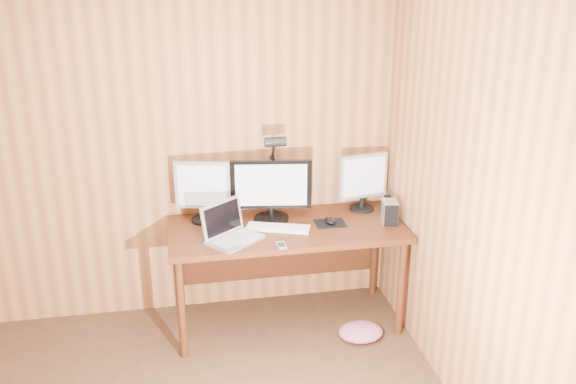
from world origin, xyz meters
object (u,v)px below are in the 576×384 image
object	(u,v)px
monitor_left	(203,190)
phone	(281,245)
monitor_right	(363,181)
keyboard	(278,228)
desk	(285,238)
speaker	(387,204)
monitor_center	(271,189)
hard_drive	(390,212)
desk_lamp	(274,163)
mouse	(330,220)
laptop	(230,231)

from	to	relation	value
monitor_left	phone	size ratio (longest dim) A/B	4.17
monitor_right	keyboard	bearing A→B (deg)	-171.52
desk	keyboard	world-z (taller)	keyboard
monitor_right	speaker	distance (m)	0.24
monitor_center	keyboard	xyz separation A→B (m)	(0.02, -0.17, -0.22)
monitor_right	phone	xyz separation A→B (m)	(-0.69, -0.51, -0.22)
speaker	phone	bearing A→B (deg)	-153.94
hard_drive	speaker	bearing A→B (deg)	87.05
hard_drive	keyboard	bearing A→B (deg)	-171.95
monitor_left	phone	xyz separation A→B (m)	(0.46, -0.50, -0.22)
monitor_left	desk_lamp	size ratio (longest dim) A/B	0.68
desk_lamp	keyboard	bearing A→B (deg)	-75.02
monitor_left	mouse	bearing A→B (deg)	0.29
laptop	hard_drive	xyz separation A→B (m)	(1.11, 0.07, 0.02)
keyboard	mouse	size ratio (longest dim) A/B	3.88
laptop	keyboard	size ratio (longest dim) A/B	0.95
hard_drive	desk_lamp	bearing A→B (deg)	170.44
keyboard	hard_drive	bearing A→B (deg)	16.69
mouse	desk_lamp	bearing A→B (deg)	160.73
desk	laptop	bearing A→B (deg)	-153.08
monitor_center	hard_drive	bearing A→B (deg)	-6.05
keyboard	monitor_right	bearing A→B (deg)	38.91
mouse	speaker	distance (m)	0.46
mouse	desk_lamp	size ratio (longest dim) A/B	0.18
monitor_right	laptop	size ratio (longest dim) A/B	0.99
keyboard	desk_lamp	bearing A→B (deg)	105.72
laptop	speaker	distance (m)	1.18
phone	monitor_center	bearing A→B (deg)	85.69
monitor_left	phone	bearing A→B (deg)	-33.93
hard_drive	monitor_right	bearing A→B (deg)	123.58
monitor_left	desk_lamp	world-z (taller)	desk_lamp
monitor_left	speaker	bearing A→B (deg)	9.83
monitor_right	desk_lamp	size ratio (longest dim) A/B	0.66
laptop	desk_lamp	distance (m)	0.59
desk_lamp	hard_drive	bearing A→B (deg)	-1.66
desk	monitor_right	bearing A→B (deg)	12.61
mouse	speaker	bearing A→B (deg)	26.59
monitor_center	mouse	xyz separation A→B (m)	(0.39, -0.14, -0.20)
hard_drive	monitor_center	bearing A→B (deg)	176.14
desk	monitor_center	bearing A→B (deg)	140.73
laptop	mouse	xyz separation A→B (m)	(0.71, 0.13, -0.04)
monitor_right	monitor_center	bearing A→B (deg)	174.36
desk	desk_lamp	xyz separation A→B (m)	(-0.05, 0.14, 0.51)
mouse	hard_drive	size ratio (longest dim) A/B	0.72
laptop	mouse	bearing A→B (deg)	-28.57
laptop	keyboard	distance (m)	0.35
monitor_left	laptop	world-z (taller)	monitor_left
hard_drive	phone	distance (m)	0.84
monitor_center	phone	bearing A→B (deg)	-82.53
desk	monitor_center	size ratio (longest dim) A/B	2.88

